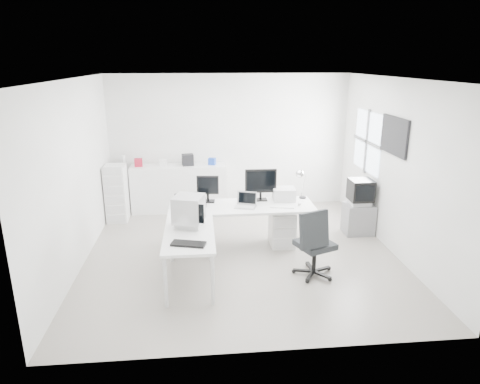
{
  "coord_description": "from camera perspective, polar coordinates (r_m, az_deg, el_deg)",
  "views": [
    {
      "loc": [
        -0.64,
        -6.41,
        3.06
      ],
      "look_at": [
        0.0,
        0.2,
        1.0
      ],
      "focal_mm": 32.0,
      "sensor_mm": 36.0,
      "label": 1
    }
  ],
  "objects": [
    {
      "name": "clutter_box_b",
      "position": [
        8.92,
        -10.19,
        3.88
      ],
      "size": [
        0.16,
        0.14,
        0.13
      ],
      "primitive_type": "cube",
      "rotation": [
        0.0,
        0.0,
        -0.25
      ],
      "color": "silver",
      "rests_on": "sideboard"
    },
    {
      "name": "crt_monitor",
      "position": [
        6.19,
        -6.84,
        -2.82
      ],
      "size": [
        0.44,
        0.44,
        0.41
      ],
      "primitive_type": null,
      "rotation": [
        0.0,
        0.0,
        -0.28
      ],
      "color": "#B7B7BA",
      "rests_on": "side_desk"
    },
    {
      "name": "ceiling",
      "position": [
        6.45,
        0.18,
        14.91
      ],
      "size": [
        5.0,
        5.0,
        0.01
      ],
      "primitive_type": "cube",
      "color": "white",
      "rests_on": "back_wall"
    },
    {
      "name": "white_mouse",
      "position": [
        7.13,
        7.93,
        -1.58
      ],
      "size": [
        0.06,
        0.06,
        0.06
      ],
      "primitive_type": "sphere",
      "color": "silver",
      "rests_on": "main_desk"
    },
    {
      "name": "floor",
      "position": [
        7.14,
        0.16,
        -8.17
      ],
      "size": [
        5.0,
        5.0,
        0.01
      ],
      "primitive_type": "cube",
      "color": "#B0A89E",
      "rests_on": "ground"
    },
    {
      "name": "clutter_box_c",
      "position": [
        8.88,
        -6.99,
        4.28
      ],
      "size": [
        0.25,
        0.24,
        0.23
      ],
      "primitive_type": "cube",
      "rotation": [
        0.0,
        0.0,
        0.13
      ],
      "color": "black",
      "rests_on": "sideboard"
    },
    {
      "name": "wall_picture",
      "position": [
        7.31,
        19.89,
        7.07
      ],
      "size": [
        0.04,
        0.9,
        0.6
      ],
      "primitive_type": null,
      "color": "black",
      "rests_on": "right_wall"
    },
    {
      "name": "clutter_box_d",
      "position": [
        8.89,
        -3.75,
        4.1
      ],
      "size": [
        0.17,
        0.16,
        0.14
      ],
      "primitive_type": "cube",
      "rotation": [
        0.0,
        0.0,
        -0.34
      ],
      "color": "#183EA9",
      "rests_on": "sideboard"
    },
    {
      "name": "sideboard",
      "position": [
        9.04,
        -8.11,
        0.52
      ],
      "size": [
        1.95,
        0.49,
        0.98
      ],
      "primitive_type": "cube",
      "color": "silver",
      "rests_on": "floor"
    },
    {
      "name": "side_desk",
      "position": [
        6.18,
        -6.69,
        -8.66
      ],
      "size": [
        0.7,
        1.4,
        0.75
      ],
      "primitive_type": null,
      "color": "silver",
      "rests_on": "floor"
    },
    {
      "name": "drawer_pedestal",
      "position": [
        7.39,
        5.62,
        -4.8
      ],
      "size": [
        0.4,
        0.5,
        0.6
      ],
      "primitive_type": "cube",
      "color": "silver",
      "rests_on": "floor"
    },
    {
      "name": "left_wall",
      "position": [
        6.88,
        -21.04,
        2.1
      ],
      "size": [
        0.02,
        5.0,
        2.8
      ],
      "primitive_type": "cube",
      "color": "white",
      "rests_on": "floor"
    },
    {
      "name": "white_keyboard",
      "position": [
        7.03,
        5.63,
        -1.97
      ],
      "size": [
        0.41,
        0.2,
        0.02
      ],
      "primitive_type": "cube",
      "rotation": [
        0.0,
        0.0,
        -0.21
      ],
      "color": "silver",
      "rests_on": "main_desk"
    },
    {
      "name": "filing_cabinet",
      "position": [
        8.71,
        -16.13,
        -0.17
      ],
      "size": [
        0.39,
        0.47,
        1.12
      ],
      "primitive_type": "cube",
      "color": "silver",
      "rests_on": "floor"
    },
    {
      "name": "main_desk",
      "position": [
        7.22,
        0.23,
        -4.63
      ],
      "size": [
        2.4,
        0.8,
        0.75
      ],
      "primitive_type": null,
      "color": "silver",
      "rests_on": "floor"
    },
    {
      "name": "laser_printer",
      "position": [
        7.37,
        5.87,
        -0.28
      ],
      "size": [
        0.39,
        0.33,
        0.21
      ],
      "primitive_type": "cube",
      "rotation": [
        0.0,
        0.0,
        -0.04
      ],
      "color": "silver",
      "rests_on": "main_desk"
    },
    {
      "name": "crt_tv",
      "position": [
        7.96,
        15.78,
        -0.04
      ],
      "size": [
        0.5,
        0.48,
        0.45
      ],
      "primitive_type": null,
      "color": "black",
      "rests_on": "tv_cabinet"
    },
    {
      "name": "office_chair",
      "position": [
        6.34,
        9.99,
        -6.48
      ],
      "size": [
        0.81,
        0.81,
        1.08
      ],
      "primitive_type": null,
      "rotation": [
        0.0,
        0.0,
        0.38
      ],
      "color": "#2A2D30",
      "rests_on": "floor"
    },
    {
      "name": "laptop",
      "position": [
        6.96,
        0.72,
        -1.24
      ],
      "size": [
        0.41,
        0.41,
        0.21
      ],
      "primitive_type": null,
      "rotation": [
        0.0,
        0.0,
        -0.33
      ],
      "color": "#B7B7BA",
      "rests_on": "main_desk"
    },
    {
      "name": "tv_cabinet",
      "position": [
        8.12,
        15.49,
        -3.45
      ],
      "size": [
        0.51,
        0.42,
        0.56
      ],
      "primitive_type": "cube",
      "color": "slate",
      "rests_on": "floor"
    },
    {
      "name": "right_wall",
      "position": [
        7.33,
        20.03,
        3.08
      ],
      "size": [
        0.02,
        5.0,
        2.8
      ],
      "primitive_type": "cube",
      "color": "white",
      "rests_on": "floor"
    },
    {
      "name": "window",
      "position": [
        8.36,
        16.6,
        6.45
      ],
      "size": [
        0.02,
        1.2,
        1.1
      ],
      "primitive_type": null,
      "color": "white",
      "rests_on": "right_wall"
    },
    {
      "name": "back_wall",
      "position": [
        9.09,
        -1.41,
        6.7
      ],
      "size": [
        5.0,
        0.02,
        2.8
      ],
      "primitive_type": "cube",
      "color": "white",
      "rests_on": "floor"
    },
    {
      "name": "black_keyboard",
      "position": [
        5.65,
        -6.89,
        -6.87
      ],
      "size": [
        0.48,
        0.29,
        0.03
      ],
      "primitive_type": "cube",
      "rotation": [
        0.0,
        0.0,
        -0.26
      ],
      "color": "black",
      "rests_on": "side_desk"
    },
    {
      "name": "inkjet_printer",
      "position": [
        7.12,
        -6.67,
        -1.12
      ],
      "size": [
        0.53,
        0.44,
        0.17
      ],
      "primitive_type": "cube",
      "rotation": [
        0.0,
        0.0,
        0.18
      ],
      "color": "black",
      "rests_on": "main_desk"
    },
    {
      "name": "clutter_box_a",
      "position": [
        8.97,
        -13.39,
        3.85
      ],
      "size": [
        0.17,
        0.16,
        0.16
      ],
      "primitive_type": "cube",
      "rotation": [
        0.0,
        0.0,
        0.1
      ],
      "color": "maroon",
      "rests_on": "sideboard"
    },
    {
      "name": "lcd_monitor_large",
      "position": [
        7.28,
        2.78,
        1.0
      ],
      "size": [
        0.54,
        0.22,
        0.56
      ],
      "primitive_type": null,
      "rotation": [
        0.0,
        0.0,
        -0.01
      ],
      "color": "black",
      "rests_on": "main_desk"
    },
    {
      "name": "lcd_monitor_small",
      "position": [
        7.22,
        -4.31,
        0.44
      ],
      "size": [
        0.39,
        0.25,
        0.46
      ],
      "primitive_type": null,
      "rotation": [
        0.0,
        0.0,
        -0.1
      ],
      "color": "black",
      "rests_on": "main_desk"
    },
    {
      "name": "clutter_bottle",
      "position": [
        9.05,
        -15.25,
        4.02
      ],
      "size": [
        0.07,
        0.07,
        0.22
      ],
      "primitive_type": "cylinder",
      "color": "silver",
      "rests_on": "sideboard"
    },
    {
      "name": "desk_lamp",
      "position": [
        7.47,
        8.42,
        1.04
      ],
      "size": [
        0.21,
        0.21,
        0.5
      ],
      "primitive_type": null,
      "rotation": [
        0.0,
        0.0,
        0.35
      ],
      "color": "silver",
      "rests_on": "main_desk"
    }
  ]
}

